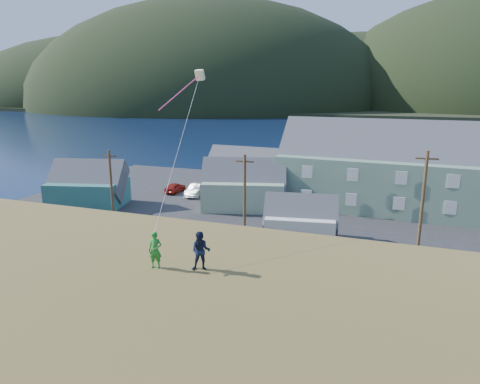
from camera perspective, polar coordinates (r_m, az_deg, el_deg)
name	(u,v)px	position (r m, az deg, el deg)	size (l,w,h in m)	color
ground	(268,260)	(36.59, 3.75, -9.09)	(900.00, 900.00, 0.00)	#0A1638
grass_strip	(261,269)	(34.81, 2.83, -10.23)	(110.00, 8.00, 0.10)	#4C3D19
waterfront_lot	(307,208)	(52.25, 8.94, -2.11)	(72.00, 36.00, 0.12)	#28282B
wharf	(299,169)	(75.30, 7.83, 3.11)	(26.00, 14.00, 0.90)	gray
far_shore	(384,105)	(362.82, 18.66, 10.96)	(900.00, 320.00, 2.00)	black
far_hills	(439,107)	(313.20, 25.02, 10.26)	(760.00, 265.00, 143.00)	black
lodge	(438,172)	(53.52, 24.93, 2.48)	(36.90, 12.43, 12.78)	slate
shed_teal	(88,186)	(54.98, -19.60, 0.78)	(10.07, 8.12, 6.99)	#2D6966
shed_palegreen_near	(244,186)	(51.19, 0.52, 0.82)	(11.24, 8.58, 7.28)	gray
shed_white	(301,220)	(40.61, 8.08, -3.70)	(7.47, 5.56, 5.42)	silver
shed_palegreen_far	(244,169)	(61.79, 0.47, 3.08)	(11.07, 6.82, 7.17)	gray
utility_poles	(254,202)	(36.96, 1.85, -1.39)	(28.23, 0.24, 9.58)	#47331E
parked_cars	(248,188)	(58.26, 1.10, 0.51)	(24.68, 13.15, 1.57)	maroon
kite_flyer_green	(155,250)	(17.36, -11.24, -7.60)	(0.54, 0.36, 1.49)	#217C26
kite_flyer_navy	(201,251)	(16.87, -5.24, -7.87)	(0.77, 0.60, 1.58)	#131B34
kite_rig	(196,80)	(24.05, -5.86, 14.69)	(1.51, 4.37, 10.47)	#F9F6BD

